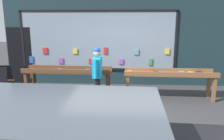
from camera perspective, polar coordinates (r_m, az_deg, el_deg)
ground_plane at (r=6.04m, az=1.22°, el=-9.72°), size 40.00×40.00×0.00m
shopfront_facade at (r=8.02m, az=1.23°, el=7.71°), size 8.43×0.29×3.27m
display_table_left at (r=6.84m, az=-11.47°, el=-0.81°), size 2.70×0.65×0.92m
display_table_right at (r=6.75m, az=14.79°, el=-1.43°), size 2.70×0.67×0.88m
person_browsing at (r=6.07m, az=-3.86°, el=-0.39°), size 0.23×0.65×1.61m
small_dog at (r=6.07m, az=1.15°, el=-7.11°), size 0.27×0.61×0.37m
sandwich_board_sign at (r=7.42m, az=-27.00°, el=-2.82°), size 0.64×0.77×0.98m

